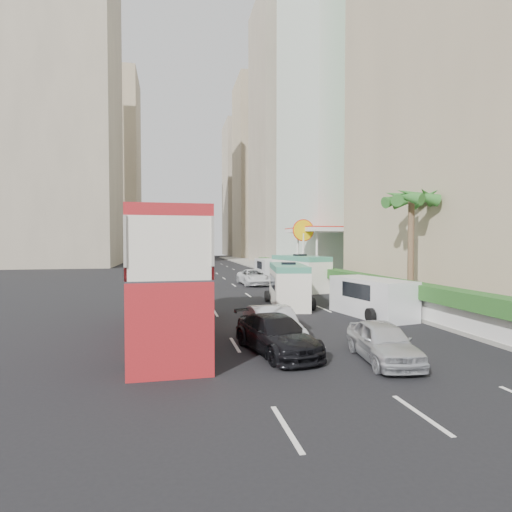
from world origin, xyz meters
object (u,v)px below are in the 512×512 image
object	(u,v)px
car_black	(276,352)
double_decker_bus	(171,276)
car_silver_lane_b	(383,361)
car_silver_lane_a	(273,345)
palm_tree	(411,252)
minibus_near	(288,285)
minibus_far	(300,273)
van_asset	(254,285)
panel_van_near	(371,297)
panel_van_far	(269,269)
shell_station	(325,253)

from	to	relation	value
car_black	double_decker_bus	bearing A→B (deg)	126.70
car_silver_lane_b	car_silver_lane_a	bearing A→B (deg)	145.09
car_black	palm_tree	xyz separation A→B (m)	(10.11, 7.34, 3.38)
minibus_near	minibus_far	xyz separation A→B (m)	(3.35, 7.84, 0.12)
van_asset	minibus_far	bearing A→B (deg)	-58.84
car_black	minibus_far	size ratio (longest dim) A/B	0.72
minibus_near	double_decker_bus	bearing A→B (deg)	-126.62
car_silver_lane_b	car_black	distance (m)	3.63
car_silver_lane_a	panel_van_near	xyz separation A→B (m)	(6.62, 4.68, 1.00)
car_silver_lane_a	panel_van_far	distance (m)	28.34
car_silver_lane_b	palm_tree	size ratio (longest dim) A/B	0.60
double_decker_bus	minibus_near	xyz separation A→B (m)	(7.11, 6.68, -1.25)
van_asset	minibus_near	xyz separation A→B (m)	(-0.37, -12.32, 1.28)
car_silver_lane_b	shell_station	xyz separation A→B (m)	(9.13, 28.08, 2.75)
van_asset	palm_tree	size ratio (longest dim) A/B	0.80
double_decker_bus	palm_tree	bearing A→B (deg)	16.16
double_decker_bus	van_asset	bearing A→B (deg)	68.53
minibus_near	palm_tree	size ratio (longest dim) A/B	0.91
minibus_far	palm_tree	world-z (taller)	palm_tree
panel_van_far	palm_tree	size ratio (longest dim) A/B	0.81
panel_van_near	palm_tree	xyz separation A→B (m)	(3.35, 1.60, 2.38)
car_silver_lane_a	van_asset	distance (m)	21.59
panel_van_far	shell_station	distance (m)	6.25
double_decker_bus	shell_station	world-z (taller)	shell_station
car_silver_lane_b	panel_van_far	bearing A→B (deg)	91.06
palm_tree	shell_station	world-z (taller)	palm_tree
double_decker_bus	car_silver_lane_b	size ratio (longest dim) A/B	2.84
panel_van_far	car_black	bearing A→B (deg)	-103.14
van_asset	panel_van_far	distance (m)	7.00
minibus_near	palm_tree	xyz separation A→B (m)	(6.69, -2.68, 2.10)
palm_tree	shell_station	bearing A→B (deg)	83.40
car_silver_lane_a	minibus_far	size ratio (longest dim) A/B	0.69
car_black	minibus_far	world-z (taller)	minibus_far
double_decker_bus	car_black	size ratio (longest dim) A/B	2.41
car_silver_lane_b	panel_van_far	xyz separation A→B (m)	(3.56, 30.35, 1.04)
minibus_near	panel_van_near	world-z (taller)	minibus_near
van_asset	shell_station	size ratio (longest dim) A/B	0.64
panel_van_far	shell_station	bearing A→B (deg)	-21.97
car_silver_lane_a	minibus_near	xyz separation A→B (m)	(3.28, 8.95, 1.28)
minibus_near	panel_van_far	world-z (taller)	minibus_near
minibus_near	panel_van_far	xyz separation A→B (m)	(3.32, 18.59, -0.25)
car_black	panel_van_near	world-z (taller)	panel_van_near
minibus_near	panel_van_far	distance (m)	18.88
panel_van_near	minibus_far	bearing A→B (deg)	80.00
car_black	car_silver_lane_a	bearing A→B (deg)	71.50
palm_tree	car_silver_lane_a	bearing A→B (deg)	-147.82
car_black	palm_tree	distance (m)	12.94
minibus_far	van_asset	bearing A→B (deg)	111.78
double_decker_bus	car_silver_lane_b	bearing A→B (deg)	-36.50
car_black	panel_van_far	distance (m)	29.40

